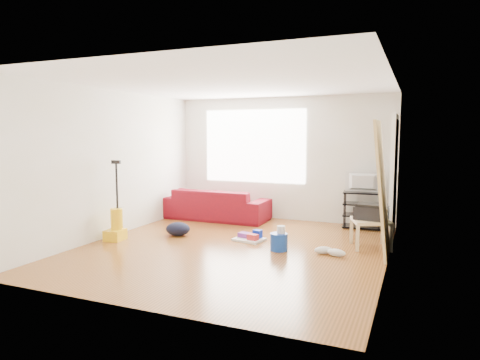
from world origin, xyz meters
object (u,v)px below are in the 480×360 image
at_px(tv_stand, 362,210).
at_px(side_table, 371,224).
at_px(sofa, 217,219).
at_px(backpack, 178,236).
at_px(bucket, 279,250).
at_px(cleaning_tray, 250,237).
at_px(vacuum, 116,225).

distance_m(tv_stand, side_table, 1.40).
bearing_deg(tv_stand, sofa, -179.15).
height_order(sofa, backpack, sofa).
bearing_deg(tv_stand, bucket, -119.21).
height_order(tv_stand, backpack, tv_stand).
bearing_deg(sofa, backpack, 90.70).
bearing_deg(sofa, bucket, 136.69).
relative_size(cleaning_tray, backpack, 1.26).
bearing_deg(cleaning_tray, tv_stand, 46.80).
relative_size(bucket, vacuum, 0.20).
height_order(backpack, vacuum, vacuum).
bearing_deg(sofa, tv_stand, -174.64).
bearing_deg(cleaning_tray, sofa, 132.65).
bearing_deg(bucket, vacuum, -171.21).
distance_m(sofa, vacuum, 2.37).
bearing_deg(bucket, backpack, 172.87).
relative_size(cleaning_tray, vacuum, 0.40).
bearing_deg(sofa, side_table, 160.87).
relative_size(sofa, side_table, 3.15).
relative_size(tv_stand, bucket, 2.71).
distance_m(side_table, bucket, 1.49).
height_order(side_table, cleaning_tray, side_table).
bearing_deg(bucket, side_table, 29.41).
bearing_deg(sofa, vacuum, 70.83).
relative_size(tv_stand, vacuum, 0.54).
distance_m(sofa, cleaning_tray, 1.92).
bearing_deg(bucket, cleaning_tray, 147.22).
bearing_deg(cleaning_tray, vacuum, -158.50).
relative_size(side_table, bucket, 2.62).
distance_m(tv_stand, cleaning_tray, 2.32).
height_order(sofa, bucket, sofa).
height_order(bucket, vacuum, vacuum).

